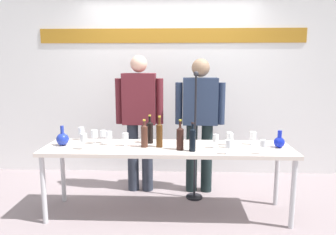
{
  "coord_description": "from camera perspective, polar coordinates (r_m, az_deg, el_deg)",
  "views": [
    {
      "loc": [
        0.14,
        -3.19,
        1.61
      ],
      "look_at": [
        0.0,
        0.15,
        1.04
      ],
      "focal_mm": 33.36,
      "sensor_mm": 36.0,
      "label": 1
    }
  ],
  "objects": [
    {
      "name": "ground_plane",
      "position": [
        3.58,
        -0.1,
        -17.05
      ],
      "size": [
        10.0,
        10.0,
        0.0
      ],
      "primitive_type": "plane",
      "color": "gray"
    },
    {
      "name": "back_wall",
      "position": [
        4.59,
        0.63,
        8.36
      ],
      "size": [
        5.37,
        0.11,
        3.0
      ],
      "color": "white",
      "rests_on": "ground"
    },
    {
      "name": "display_table",
      "position": [
        3.32,
        -0.11,
        -6.29
      ],
      "size": [
        2.61,
        0.62,
        0.75
      ],
      "color": "beige",
      "rests_on": "ground"
    },
    {
      "name": "decanter_blue_left",
      "position": [
        3.53,
        -18.71,
        -3.71
      ],
      "size": [
        0.13,
        0.13,
        0.21
      ],
      "color": "#1D309C",
      "rests_on": "display_table"
    },
    {
      "name": "decanter_blue_right",
      "position": [
        3.46,
        19.66,
        -4.17
      ],
      "size": [
        0.11,
        0.11,
        0.18
      ],
      "color": "#1222B5",
      "rests_on": "display_table"
    },
    {
      "name": "presenter_left",
      "position": [
        3.92,
        -5.22,
        0.44
      ],
      "size": [
        0.6,
        0.22,
        1.72
      ],
      "color": "#292F3C",
      "rests_on": "ground"
    },
    {
      "name": "presenter_right",
      "position": [
        3.89,
        5.84,
        0.14
      ],
      "size": [
        0.61,
        0.22,
        1.68
      ],
      "color": "black",
      "rests_on": "ground"
    },
    {
      "name": "wine_bottle_0",
      "position": [
        3.43,
        -3.35,
        -2.53
      ],
      "size": [
        0.07,
        0.07,
        0.32
      ],
      "color": "black",
      "rests_on": "display_table"
    },
    {
      "name": "wine_bottle_1",
      "position": [
        3.17,
        2.22,
        -3.65
      ],
      "size": [
        0.07,
        0.07,
        0.31
      ],
      "color": "black",
      "rests_on": "display_table"
    },
    {
      "name": "wine_bottle_2",
      "position": [
        3.27,
        -1.58,
        -3.04
      ],
      "size": [
        0.07,
        0.07,
        0.33
      ],
      "color": "#45260E",
      "rests_on": "display_table"
    },
    {
      "name": "wine_bottle_3",
      "position": [
        3.27,
        -4.35,
        -3.2
      ],
      "size": [
        0.07,
        0.07,
        0.29
      ],
      "color": "#46261C",
      "rests_on": "display_table"
    },
    {
      "name": "wine_bottle_4",
      "position": [
        3.12,
        4.5,
        -3.84
      ],
      "size": [
        0.07,
        0.07,
        0.29
      ],
      "color": "black",
      "rests_on": "display_table"
    },
    {
      "name": "wine_glass_left_0",
      "position": [
        3.29,
        -15.15,
        -3.64
      ],
      "size": [
        0.07,
        0.07,
        0.16
      ],
      "color": "white",
      "rests_on": "display_table"
    },
    {
      "name": "wine_glass_left_1",
      "position": [
        3.5,
        -11.74,
        -2.92
      ],
      "size": [
        0.06,
        0.06,
        0.14
      ],
      "color": "white",
      "rests_on": "display_table"
    },
    {
      "name": "wine_glass_left_2",
      "position": [
        3.5,
        -13.29,
        -2.93
      ],
      "size": [
        0.07,
        0.07,
        0.15
      ],
      "color": "white",
      "rests_on": "display_table"
    },
    {
      "name": "wine_glass_left_3",
      "position": [
        3.41,
        -10.76,
        -3.16
      ],
      "size": [
        0.07,
        0.07,
        0.15
      ],
      "color": "white",
      "rests_on": "display_table"
    },
    {
      "name": "wine_glass_left_4",
      "position": [
        3.35,
        -7.82,
        -3.45
      ],
      "size": [
        0.07,
        0.07,
        0.14
      ],
      "color": "white",
      "rests_on": "display_table"
    },
    {
      "name": "wine_glass_left_5",
      "position": [
        3.69,
        -15.54,
        -2.37
      ],
      "size": [
        0.07,
        0.07,
        0.15
      ],
      "color": "white",
      "rests_on": "display_table"
    },
    {
      "name": "wine_glass_right_0",
      "position": [
        3.07,
        11.04,
        -4.77
      ],
      "size": [
        0.07,
        0.07,
        0.14
      ],
      "color": "white",
      "rests_on": "display_table"
    },
    {
      "name": "wine_glass_right_1",
      "position": [
        3.49,
        15.25,
        -3.21
      ],
      "size": [
        0.07,
        0.07,
        0.14
      ],
      "color": "white",
      "rests_on": "display_table"
    },
    {
      "name": "wine_glass_right_2",
      "position": [
        3.41,
        11.13,
        -3.39
      ],
      "size": [
        0.06,
        0.06,
        0.14
      ],
      "color": "white",
      "rests_on": "display_table"
    },
    {
      "name": "wine_glass_right_3",
      "position": [
        3.27,
        8.71,
        -3.81
      ],
      "size": [
        0.06,
        0.06,
        0.14
      ],
      "color": "white",
      "rests_on": "display_table"
    },
    {
      "name": "wine_glass_right_4",
      "position": [
        3.31,
        11.32,
        -3.69
      ],
      "size": [
        0.06,
        0.06,
        0.15
      ],
      "color": "white",
      "rests_on": "display_table"
    },
    {
      "name": "wine_glass_right_5",
      "position": [
        3.15,
        16.99,
        -4.62
      ],
      "size": [
        0.06,
        0.06,
        0.14
      ],
      "color": "white",
      "rests_on": "display_table"
    },
    {
      "name": "microphone_stand",
      "position": [
        3.77,
        4.92,
        -7.24
      ],
      "size": [
        0.2,
        0.2,
        1.53
      ],
      "color": "black",
      "rests_on": "ground"
    }
  ]
}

